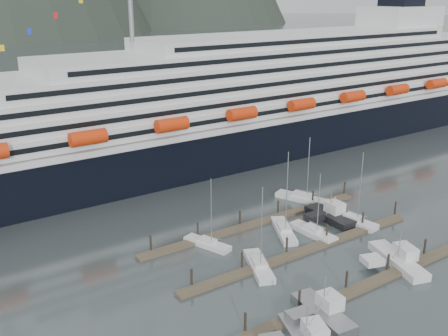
{
  "coord_description": "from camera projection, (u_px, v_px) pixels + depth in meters",
  "views": [
    {
      "loc": [
        -59.41,
        -53.33,
        40.77
      ],
      "look_at": [
        -8.17,
        22.0,
        9.88
      ],
      "focal_mm": 42.0,
      "sensor_mm": 36.0,
      "label": 1
    }
  ],
  "objects": [
    {
      "name": "ground",
      "position": [
        340.0,
        251.0,
        86.5
      ],
      "size": [
        1600.0,
        1600.0,
        0.0
      ],
      "primitive_type": "plane",
      "color": "#414C4D",
      "rests_on": "ground"
    },
    {
      "name": "cruise_ship",
      "position": [
        272.0,
        103.0,
        141.65
      ],
      "size": [
        210.0,
        30.4,
        50.3
      ],
      "color": "black",
      "rests_on": "ground"
    },
    {
      "name": "dock_near",
      "position": [
        366.0,
        285.0,
        75.99
      ],
      "size": [
        48.18,
        2.28,
        3.2
      ],
      "color": "#4E4332",
      "rests_on": "ground"
    },
    {
      "name": "dock_mid",
      "position": [
        305.0,
        250.0,
        86.17
      ],
      "size": [
        48.18,
        2.28,
        3.2
      ],
      "color": "#4E4332",
      "rests_on": "ground"
    },
    {
      "name": "dock_far",
      "position": [
        257.0,
        223.0,
        96.35
      ],
      "size": [
        48.18,
        2.28,
        3.2
      ],
      "color": "#4E4332",
      "rests_on": "ground"
    },
    {
      "name": "sailboat_b",
      "position": [
        259.0,
        266.0,
        80.82
      ],
      "size": [
        6.22,
        10.17,
        14.28
      ],
      "rotation": [
        0.0,
        0.0,
        1.17
      ],
      "color": "silver",
      "rests_on": "ground"
    },
    {
      "name": "sailboat_c",
      "position": [
        313.0,
        233.0,
        92.14
      ],
      "size": [
        3.07,
        9.72,
        12.11
      ],
      "rotation": [
        0.0,
        0.0,
        1.62
      ],
      "color": "silver",
      "rests_on": "ground"
    },
    {
      "name": "sailboat_d",
      "position": [
        284.0,
        231.0,
        92.75
      ],
      "size": [
        7.1,
        10.67,
        15.82
      ],
      "rotation": [
        0.0,
        0.0,
        1.1
      ],
      "color": "silver",
      "rests_on": "ground"
    },
    {
      "name": "sailboat_e",
      "position": [
        207.0,
        244.0,
        88.03
      ],
      "size": [
        5.04,
        8.92,
        12.62
      ],
      "rotation": [
        0.0,
        0.0,
        1.91
      ],
      "color": "silver",
      "rests_on": "ground"
    },
    {
      "name": "sailboat_g",
      "position": [
        302.0,
        199.0,
        107.2
      ],
      "size": [
        6.78,
        11.17,
        14.05
      ],
      "rotation": [
        0.0,
        0.0,
        1.97
      ],
      "color": "silver",
      "rests_on": "ground"
    },
    {
      "name": "sailboat_h",
      "position": [
        353.0,
        221.0,
        96.56
      ],
      "size": [
        4.03,
        9.75,
        14.4
      ],
      "rotation": [
        0.0,
        0.0,
        1.71
      ],
      "color": "silver",
      "rests_on": "ground"
    },
    {
      "name": "trawler_b",
      "position": [
        322.0,
        312.0,
        68.57
      ],
      "size": [
        8.04,
        10.53,
        6.61
      ],
      "rotation": [
        0.0,
        0.0,
        1.45
      ],
      "color": "gray",
      "rests_on": "ground"
    },
    {
      "name": "trawler_c",
      "position": [
        397.0,
        259.0,
        82.08
      ],
      "size": [
        9.55,
        12.61,
        6.2
      ],
      "rotation": [
        0.0,
        0.0,
        1.27
      ],
      "color": "silver",
      "rests_on": "ground"
    },
    {
      "name": "trawler_e",
      "position": [
        330.0,
        215.0,
        97.98
      ],
      "size": [
        8.16,
        10.7,
        6.89
      ],
      "rotation": [
        0.0,
        0.0,
        1.55
      ],
      "color": "black",
      "rests_on": "ground"
    }
  ]
}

